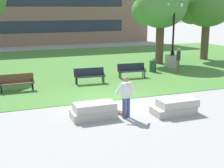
{
  "coord_description": "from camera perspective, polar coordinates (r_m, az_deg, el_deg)",
  "views": [
    {
      "loc": [
        -4.94,
        -13.48,
        4.35
      ],
      "look_at": [
        -0.47,
        -1.4,
        1.2
      ],
      "focal_mm": 50.0,
      "sensor_mm": 36.0,
      "label": 1
    }
  ],
  "objects": [
    {
      "name": "ground_plane",
      "position": [
        15.0,
        -0.16,
        -3.11
      ],
      "size": [
        140.0,
        140.0,
        0.0
      ],
      "primitive_type": "plane",
      "color": "#A3A09B"
    },
    {
      "name": "grass_lawn",
      "position": [
        24.38,
        -8.28,
        3.35
      ],
      "size": [
        40.0,
        20.0,
        0.02
      ],
      "primitive_type": "cube",
      "color": "#4C8438",
      "rests_on": "ground"
    },
    {
      "name": "concrete_block_center",
      "position": [
        12.65,
        -3.32,
        -4.92
      ],
      "size": [
        1.8,
        0.9,
        0.64
      ],
      "color": "#B2ADA3",
      "rests_on": "ground"
    },
    {
      "name": "concrete_block_left",
      "position": [
        13.38,
        11.5,
        -4.14
      ],
      "size": [
        1.91,
        0.9,
        0.64
      ],
      "color": "#B2ADA3",
      "rests_on": "ground"
    },
    {
      "name": "person_skateboarder",
      "position": [
        12.49,
        2.63,
        -1.98
      ],
      "size": [
        0.95,
        0.43,
        1.71
      ],
      "color": "#384C7A",
      "rests_on": "ground"
    },
    {
      "name": "skateboard",
      "position": [
        13.19,
        1.41,
        -5.13
      ],
      "size": [
        0.46,
        1.04,
        0.14
      ],
      "color": "maroon",
      "rests_on": "ground"
    },
    {
      "name": "park_bench_near_left",
      "position": [
        18.32,
        -4.14,
        1.7
      ],
      "size": [
        1.83,
        0.64,
        0.9
      ],
      "color": "#1E232D",
      "rests_on": "grass_lawn"
    },
    {
      "name": "park_bench_far_left",
      "position": [
        17.35,
        -17.04,
        0.44
      ],
      "size": [
        1.81,
        0.56,
        0.9
      ],
      "color": "brown",
      "rests_on": "grass_lawn"
    },
    {
      "name": "park_bench_far_right",
      "position": [
        19.83,
        3.61,
        2.64
      ],
      "size": [
        1.83,
        0.66,
        0.9
      ],
      "color": "#1E232D",
      "rests_on": "grass_lawn"
    },
    {
      "name": "lamp_post_center",
      "position": [
        23.73,
        10.98,
        5.39
      ],
      "size": [
        1.32,
        0.8,
        4.83
      ],
      "color": "#ADA89E",
      "rests_on": "grass_lawn"
    },
    {
      "name": "tree_near_right",
      "position": [
        28.01,
        16.93,
        13.56
      ],
      "size": [
        4.56,
        4.34,
        6.45
      ],
      "color": "brown",
      "rests_on": "grass_lawn"
    },
    {
      "name": "tree_far_left",
      "position": [
        25.02,
        8.82,
        13.76
      ],
      "size": [
        4.21,
        4.01,
        6.19
      ],
      "color": "brown",
      "rests_on": "grass_lawn"
    },
    {
      "name": "trash_bin",
      "position": [
        21.86,
        7.49,
        3.49
      ],
      "size": [
        0.49,
        0.49,
        0.96
      ],
      "color": "#234C28",
      "rests_on": "grass_lawn"
    },
    {
      "name": "person_bystander_near_lawn",
      "position": [
        21.84,
        12.05,
        4.57
      ],
      "size": [
        0.48,
        0.65,
        1.71
      ],
      "color": "brown",
      "rests_on": "grass_lawn"
    }
  ]
}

